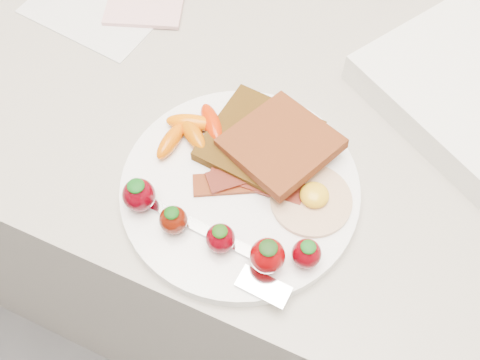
% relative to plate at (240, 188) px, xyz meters
% --- Properties ---
extents(counter, '(2.00, 0.60, 0.90)m').
position_rel_plate_xyz_m(counter, '(-0.01, 0.16, -0.46)').
color(counter, gray).
rests_on(counter, ground).
extents(plate, '(0.27, 0.27, 0.02)m').
position_rel_plate_xyz_m(plate, '(0.00, 0.00, 0.00)').
color(plate, white).
rests_on(plate, counter).
extents(toast_lower, '(0.13, 0.13, 0.01)m').
position_rel_plate_xyz_m(toast_lower, '(-0.00, 0.06, 0.02)').
color(toast_lower, black).
rests_on(toast_lower, plate).
extents(toast_upper, '(0.14, 0.14, 0.03)m').
position_rel_plate_xyz_m(toast_upper, '(0.02, 0.06, 0.03)').
color(toast_upper, '#4D1808').
rests_on(toast_upper, toast_lower).
extents(fried_egg, '(0.12, 0.12, 0.02)m').
position_rel_plate_xyz_m(fried_egg, '(0.08, 0.01, 0.01)').
color(fried_egg, beige).
rests_on(fried_egg, plate).
extents(bacon_strips, '(0.12, 0.10, 0.01)m').
position_rel_plate_xyz_m(bacon_strips, '(0.01, 0.01, 0.01)').
color(bacon_strips, '#430502').
rests_on(bacon_strips, plate).
extents(baby_carrots, '(0.08, 0.10, 0.02)m').
position_rel_plate_xyz_m(baby_carrots, '(-0.08, 0.04, 0.02)').
color(baby_carrots, '#E66800').
rests_on(baby_carrots, plate).
extents(strawberries, '(0.22, 0.05, 0.04)m').
position_rel_plate_xyz_m(strawberries, '(0.01, -0.07, 0.03)').
color(strawberries, '#4E0009').
rests_on(strawberries, plate).
extents(fork, '(0.18, 0.06, 0.00)m').
position_rel_plate_xyz_m(fork, '(0.02, -0.08, 0.01)').
color(fork, silver).
rests_on(fork, plate).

